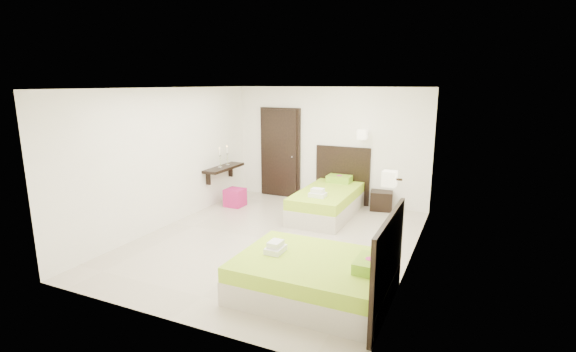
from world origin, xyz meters
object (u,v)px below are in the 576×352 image
at_px(ottoman, 235,197).
at_px(nightstand, 381,200).
at_px(bed_single, 329,200).
at_px(bed_double, 318,276).

bearing_deg(ottoman, nightstand, 19.64).
relative_size(bed_single, nightstand, 4.52).
bearing_deg(nightstand, bed_single, -150.38).
xyz_separation_m(bed_double, nightstand, (-0.08, 4.10, -0.08)).
bearing_deg(nightstand, ottoman, -170.95).
distance_m(bed_double, nightstand, 4.10).
distance_m(bed_double, ottoman, 4.33).
distance_m(bed_single, nightstand, 1.22).
xyz_separation_m(bed_single, bed_double, (1.01, -3.31, -0.03)).
bearing_deg(ottoman, bed_single, 7.97).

